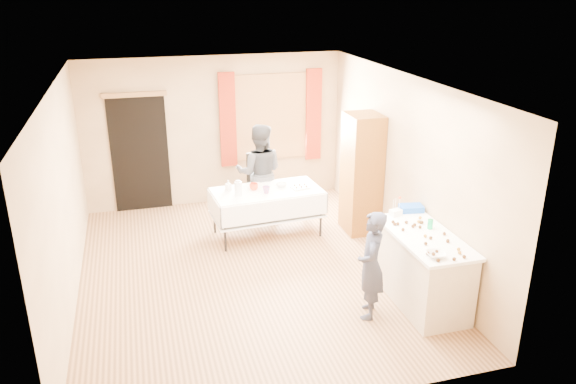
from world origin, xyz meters
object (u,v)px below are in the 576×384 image
object	(u,v)px
chair	(258,193)
woman	(260,173)
counter	(422,269)
party_table	(267,208)
girl	(371,265)
cabinet	(362,174)

from	to	relation	value
chair	woman	xyz separation A→B (m)	(-0.07, -0.45, 0.52)
counter	chair	size ratio (longest dim) A/B	1.52
party_table	girl	size ratio (longest dim) A/B	1.32
cabinet	woman	bearing A→B (deg)	148.63
woman	girl	bearing A→B (deg)	116.04
party_table	girl	bearing A→B (deg)	-80.24
chair	cabinet	bearing A→B (deg)	-31.65
counter	party_table	distance (m)	2.79
chair	girl	size ratio (longest dim) A/B	0.73
cabinet	girl	size ratio (longest dim) A/B	1.43
chair	counter	bearing A→B (deg)	-57.77
party_table	chair	xyz separation A→B (m)	(0.11, 1.10, -0.16)
party_table	woman	distance (m)	0.75
chair	party_table	bearing A→B (deg)	-83.06
party_table	counter	bearing A→B (deg)	-64.94
cabinet	party_table	bearing A→B (deg)	171.42
girl	woman	world-z (taller)	woman
girl	counter	bearing A→B (deg)	122.14
counter	party_table	size ratio (longest dim) A/B	0.84
party_table	woman	size ratio (longest dim) A/B	1.07
cabinet	girl	world-z (taller)	cabinet
cabinet	party_table	xyz separation A→B (m)	(-1.47, 0.22, -0.50)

